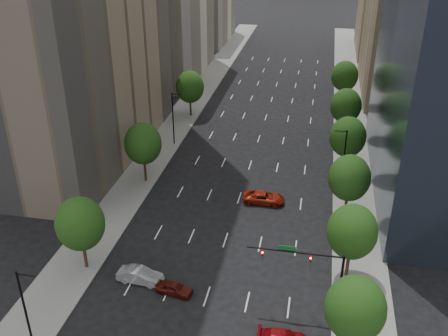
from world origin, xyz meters
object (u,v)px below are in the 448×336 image
Objects in this scene: car_silver at (140,276)px; car_red_far at (264,198)px; traffic_signal at (315,269)px; car_maroon at (174,288)px.

car_silver reaches higher than car_red_far.
traffic_signal is 2.32× the size of car_maroon.
car_silver is (-3.99, 1.06, 0.13)m from car_maroon.
traffic_signal reaches higher than car_silver.
car_maroon is 4.13m from car_silver.
car_red_far reaches higher than car_maroon.
car_maroon is 0.71× the size of car_red_far.
car_red_far is at bearing -11.70° from car_maroon.
traffic_signal is 1.87× the size of car_silver.
car_maroon is (-13.92, -0.17, -4.50)m from traffic_signal.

